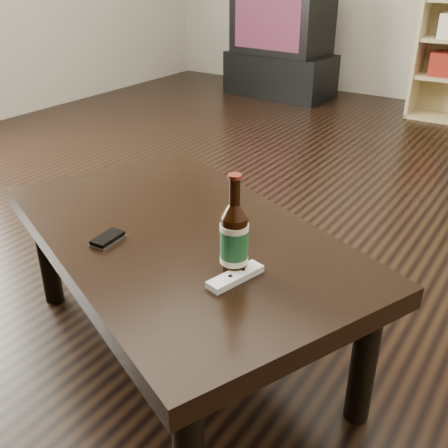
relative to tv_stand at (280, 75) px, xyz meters
The scene contains 7 objects.
floor 2.73m from the tv_stand, 66.92° to the right, with size 5.00×6.00×0.01m, color black.
tv_stand is the anchor object (origin of this frame).
tv 0.49m from the tv_stand, 94.28° to the right, with size 0.83×0.55×0.59m.
coffee_table 3.59m from the tv_stand, 66.75° to the right, with size 1.36×1.10×0.44m.
beer_bottle 3.79m from the tv_stand, 63.76° to the right, with size 0.09×0.09×0.26m.
phone 3.70m from the tv_stand, 69.41° to the right, with size 0.06×0.10×0.02m.
remote 3.83m from the tv_stand, 63.63° to the right, with size 0.08×0.16×0.02m.
Camera 1 is at (1.20, -1.83, 1.15)m, focal length 42.00 mm.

